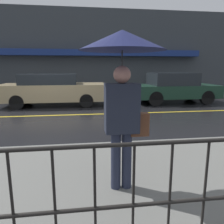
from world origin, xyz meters
TOP-DOWN VIEW (x-y plane):
  - ground_plane at (0.00, 0.00)m, footprint 80.00×80.00m
  - sidewalk_far at (0.00, 4.45)m, footprint 28.00×1.73m
  - lane_marking at (0.00, 0.00)m, footprint 25.20×0.12m
  - building_storefront at (0.00, 5.44)m, footprint 28.00×0.85m
  - pedestrian at (1.72, -5.46)m, footprint 1.06×1.06m
  - car_tan at (-0.10, 2.29)m, footprint 4.73×1.84m
  - car_dark_green at (5.81, 2.29)m, footprint 4.11×1.88m

SIDE VIEW (x-z plane):
  - ground_plane at x=0.00m, z-range 0.00..0.00m
  - lane_marking at x=0.00m, z-range 0.00..0.01m
  - sidewalk_far at x=0.00m, z-range 0.00..0.13m
  - car_tan at x=-0.10m, z-range 0.02..1.48m
  - car_dark_green at x=5.81m, z-range 0.01..1.51m
  - pedestrian at x=1.72m, z-range 0.74..2.79m
  - building_storefront at x=0.00m, z-range 0.00..5.15m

